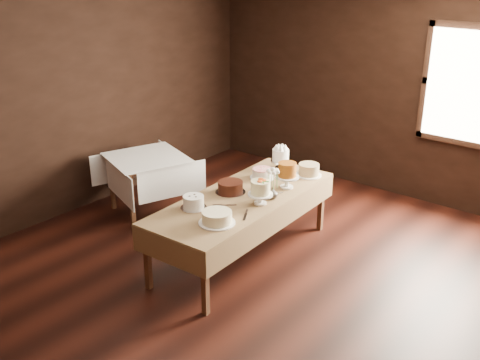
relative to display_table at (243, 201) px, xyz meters
name	(u,v)px	position (x,y,z in m)	size (l,w,h in m)	color
floor	(228,270)	(0.07, -0.33, -0.66)	(5.00, 6.00, 0.01)	black
wall_back	(373,88)	(0.07, 2.67, 0.74)	(5.00, 0.02, 2.80)	black
wall_left	(70,101)	(-2.43, -0.33, 0.74)	(0.02, 6.00, 2.80)	black
window	(473,87)	(1.37, 2.61, 0.94)	(1.10, 0.05, 1.30)	#FFEABF
display_table	(243,201)	(0.00, 0.00, 0.00)	(1.00, 2.33, 0.71)	#482A1A
side_table	(147,164)	(-1.62, 0.12, 0.00)	(1.13, 1.13, 0.74)	#482A1A
cake_meringue	(280,159)	(-0.18, 0.92, 0.16)	(0.27, 0.27, 0.25)	silver
cake_speckled	(309,170)	(0.21, 0.94, 0.12)	(0.32, 0.32, 0.14)	white
cake_lattice	(262,174)	(-0.15, 0.54, 0.10)	(0.28, 0.28, 0.10)	white
cake_caramel	(287,177)	(0.22, 0.48, 0.18)	(0.27, 0.27, 0.30)	white
cake_chocolate	(230,188)	(-0.16, -0.01, 0.11)	(0.34, 0.34, 0.13)	silver
cake_flowers	(260,194)	(0.26, -0.04, 0.17)	(0.26, 0.26, 0.26)	white
cake_swirl	(193,203)	(-0.19, -0.54, 0.12)	(0.29, 0.29, 0.13)	silver
cake_cream	(217,218)	(0.21, -0.65, 0.11)	(0.35, 0.35, 0.12)	white
cake_server_a	(229,205)	(0.04, -0.27, 0.06)	(0.24, 0.03, 0.01)	silver
cake_server_b	(245,217)	(0.34, -0.38, 0.06)	(0.24, 0.03, 0.01)	silver
cake_server_c	(260,186)	(-0.02, 0.32, 0.06)	(0.24, 0.03, 0.01)	silver
cake_server_d	(276,193)	(0.22, 0.29, 0.06)	(0.24, 0.03, 0.01)	silver
flower_vase	(272,193)	(0.27, 0.15, 0.11)	(0.11, 0.11, 0.12)	#2D2823
flower_bouquet	(273,177)	(0.27, 0.15, 0.29)	(0.14, 0.14, 0.20)	white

